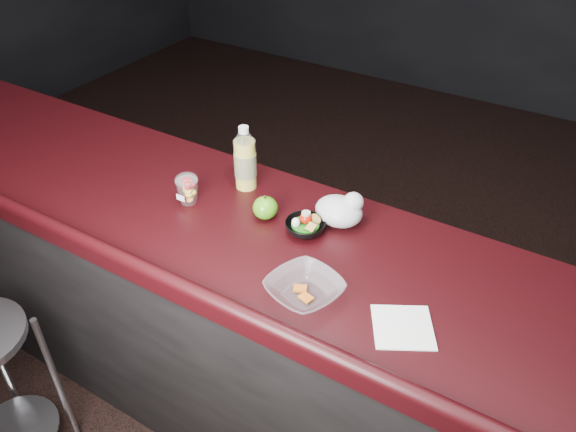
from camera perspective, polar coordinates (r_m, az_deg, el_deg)
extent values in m
cube|color=black|center=(2.20, -1.13, -12.88)|extent=(4.00, 0.65, 0.98)
cube|color=black|center=(1.85, -1.31, -2.51)|extent=(4.06, 0.71, 0.04)
cylinder|color=silver|center=(2.58, -25.86, -19.02)|extent=(0.32, 0.32, 0.01)
cylinder|color=silver|center=(2.58, -27.15, -13.22)|extent=(0.02, 0.02, 0.72)
cylinder|color=silver|center=(2.42, -22.31, -15.55)|extent=(0.02, 0.02, 0.72)
cylinder|color=yellow|center=(2.03, -4.35, 5.26)|extent=(0.08, 0.08, 0.19)
cylinder|color=white|center=(2.03, -4.35, 5.26)|extent=(0.08, 0.08, 0.19)
cone|color=white|center=(1.98, -4.50, 8.02)|extent=(0.08, 0.08, 0.03)
cylinder|color=white|center=(1.97, -4.54, 8.73)|extent=(0.04, 0.04, 0.02)
cylinder|color=#072D99|center=(2.03, -4.35, 5.26)|extent=(0.08, 0.08, 0.09)
ellipsoid|color=white|center=(1.98, -10.30, 3.64)|extent=(0.08, 0.08, 0.04)
ellipsoid|color=#28840F|center=(1.90, -2.32, 0.84)|extent=(0.09, 0.09, 0.08)
cylinder|color=black|center=(1.87, -2.35, 1.91)|extent=(0.01, 0.01, 0.01)
ellipsoid|color=silver|center=(1.87, 5.17, 0.50)|extent=(0.16, 0.13, 0.10)
sphere|color=silver|center=(1.86, 6.65, 1.40)|extent=(0.07, 0.07, 0.07)
imported|color=black|center=(1.84, 1.76, -1.13)|extent=(0.17, 0.17, 0.04)
cylinder|color=#0F470C|center=(1.84, 1.77, -0.92)|extent=(0.09, 0.09, 0.01)
ellipsoid|color=#A01406|center=(1.83, 1.84, -0.21)|extent=(0.04, 0.04, 0.04)
cylinder|color=beige|center=(1.82, 1.86, 0.27)|extent=(0.03, 0.03, 0.01)
ellipsoid|color=white|center=(1.82, 0.81, -0.68)|extent=(0.03, 0.03, 0.04)
imported|color=silver|center=(1.61, 1.67, -7.45)|extent=(0.26, 0.26, 0.05)
cube|color=#990F0C|center=(1.64, 1.24, -7.36)|extent=(0.05, 0.04, 0.01)
cube|color=#990F0C|center=(1.61, 1.85, -8.30)|extent=(0.04, 0.04, 0.01)
cube|color=white|center=(1.58, 11.59, -10.99)|extent=(0.22, 0.22, 0.00)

